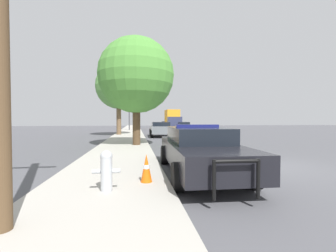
{
  "coord_description": "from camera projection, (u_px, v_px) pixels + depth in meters",
  "views": [
    {
      "loc": [
        -4.41,
        -7.28,
        1.63
      ],
      "look_at": [
        -1.04,
        16.01,
        0.97
      ],
      "focal_mm": 24.0,
      "sensor_mm": 36.0,
      "label": 1
    }
  ],
  "objects": [
    {
      "name": "ground_plane",
      "position": [
        262.0,
        166.0,
        7.88
      ],
      "size": [
        110.0,
        110.0,
        0.0
      ],
      "primitive_type": "plane",
      "color": "#4F4F54"
    },
    {
      "name": "sidewalk_left",
      "position": [
        114.0,
        169.0,
        7.15
      ],
      "size": [
        3.0,
        110.0,
        0.13
      ],
      "color": "#ADA89E",
      "rests_on": "ground_plane"
    },
    {
      "name": "police_car",
      "position": [
        199.0,
        149.0,
        6.81
      ],
      "size": [
        2.18,
        5.4,
        1.48
      ],
      "rotation": [
        0.0,
        0.0,
        3.11
      ],
      "color": "black",
      "rests_on": "ground_plane"
    },
    {
      "name": "fire_hydrant",
      "position": [
        106.0,
        169.0,
        4.72
      ],
      "size": [
        0.58,
        0.25,
        0.86
      ],
      "color": "#B7BCC1",
      "rests_on": "sidewalk_left"
    },
    {
      "name": "traffic_light",
      "position": [
        139.0,
        103.0,
        32.87
      ],
      "size": [
        3.91,
        0.35,
        5.6
      ],
      "color": "#424247",
      "rests_on": "sidewalk_left"
    },
    {
      "name": "car_background_midblock",
      "position": [
        160.0,
        129.0,
        21.62
      ],
      "size": [
        2.16,
        4.46,
        1.41
      ],
      "rotation": [
        0.0,
        0.0,
        -0.03
      ],
      "color": "slate",
      "rests_on": "ground_plane"
    },
    {
      "name": "car_background_oncoming",
      "position": [
        184.0,
        126.0,
        32.7
      ],
      "size": [
        2.02,
        4.56,
        1.3
      ],
      "rotation": [
        0.0,
        0.0,
        3.09
      ],
      "color": "#333856",
      "rests_on": "ground_plane"
    },
    {
      "name": "car_background_distant",
      "position": [
        165.0,
        124.0,
        47.31
      ],
      "size": [
        2.26,
        4.32,
        1.3
      ],
      "rotation": [
        0.0,
        0.0,
        -0.08
      ],
      "color": "silver",
      "rests_on": "ground_plane"
    },
    {
      "name": "box_truck",
      "position": [
        172.0,
        119.0,
        39.88
      ],
      "size": [
        2.58,
        6.67,
        3.39
      ],
      "rotation": [
        0.0,
        0.0,
        3.12
      ],
      "color": "#333856",
      "rests_on": "ground_plane"
    },
    {
      "name": "tree_sidewalk_mid",
      "position": [
        119.0,
        86.0,
        22.73
      ],
      "size": [
        4.61,
        4.61,
        7.22
      ],
      "color": "brown",
      "rests_on": "sidewalk_left"
    },
    {
      "name": "tree_sidewalk_near",
      "position": [
        136.0,
        76.0,
        13.35
      ],
      "size": [
        4.5,
        4.5,
        6.4
      ],
      "color": "#4C3823",
      "rests_on": "sidewalk_left"
    },
    {
      "name": "traffic_cone",
      "position": [
        146.0,
        168.0,
        5.41
      ],
      "size": [
        0.28,
        0.28,
        0.67
      ],
      "color": "orange",
      "rests_on": "sidewalk_left"
    }
  ]
}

